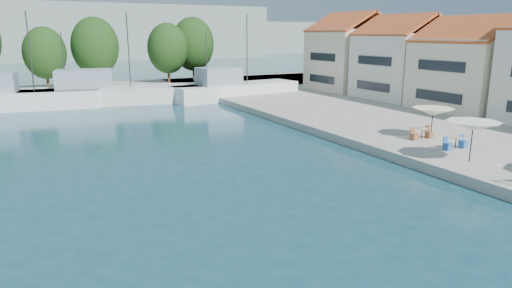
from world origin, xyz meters
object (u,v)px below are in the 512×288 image
trawler_04 (233,90)px  trawler_03 (109,94)px  umbrella_white (473,126)px  umbrella_cream (433,112)px  trawler_02 (14,99)px

trawler_04 → trawler_03: bearing=160.7°
umbrella_white → umbrella_cream: 5.84m
trawler_02 → umbrella_white: trawler_02 is taller
trawler_03 → trawler_04: 14.17m
trawler_04 → umbrella_cream: 27.90m
trawler_04 → trawler_02: bearing=165.0°
trawler_03 → trawler_02: bearing=-171.2°
trawler_03 → umbrella_cream: trawler_03 is taller
umbrella_cream → trawler_02: bearing=129.5°
umbrella_cream → trawler_04: bearing=94.7°
umbrella_cream → trawler_03: bearing=117.7°
trawler_02 → trawler_04: same height
trawler_02 → umbrella_white: bearing=-48.9°
trawler_02 → trawler_03: 9.34m
trawler_02 → trawler_04: 23.41m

